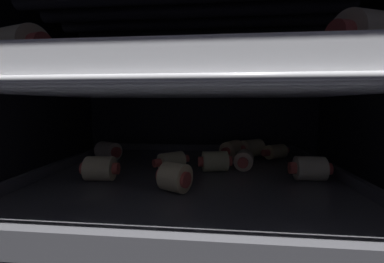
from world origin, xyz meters
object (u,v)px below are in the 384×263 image
object	(u,v)px
pig_in_blanket_upper_0	(362,36)
pig_in_blanket_upper_10	(21,46)
pig_in_blanket_lower_1	(175,177)
pig_in_blanket_lower_8	(100,168)
pig_in_blanket_upper_11	(140,66)
pig_in_blanket_lower_0	(171,161)
pig_in_blanket_upper_7	(226,75)
heating_element	(191,11)
pig_in_blanket_lower_7	(251,148)
pig_in_blanket_upper_9	(153,78)
pig_in_blanket_upper_8	(255,77)
pig_in_blanket_lower_9	(108,151)
pig_in_blanket_upper_3	(219,65)
baking_tray_upper	(191,86)
oven_rack_upper	(191,93)
baking_tray_lower	(191,178)
pig_in_blanket_upper_1	(92,73)
pig_in_blanket_lower_3	(276,152)
pig_in_blanket_upper_6	(149,81)
pig_in_blanket_upper_5	(279,79)
pig_in_blanket_upper_4	(358,57)
oven_rack_lower	(191,185)
pig_in_blanket_lower_6	(310,168)
pig_in_blanket_lower_5	(244,160)
pig_in_blanket_lower_2	(215,161)
pig_in_blanket_lower_4	(232,150)
pig_in_blanket_upper_2	(263,67)

from	to	relation	value
pig_in_blanket_upper_0	pig_in_blanket_upper_10	xyz separation A→B (cm)	(-24.98, -0.18, -0.16)
pig_in_blanket_lower_1	pig_in_blanket_lower_8	world-z (taller)	pig_in_blanket_lower_1
pig_in_blanket_upper_11	pig_in_blanket_lower_0	bearing A→B (deg)	71.26
pig_in_blanket_lower_1	pig_in_blanket_upper_7	bearing A→B (deg)	57.98
heating_element	pig_in_blanket_lower_7	world-z (taller)	heating_element
pig_in_blanket_upper_9	pig_in_blanket_upper_8	bearing A→B (deg)	-3.01
pig_in_blanket_lower_1	pig_in_blanket_lower_9	world-z (taller)	pig_in_blanket_lower_1
pig_in_blanket_lower_7	pig_in_blanket_upper_3	bearing A→B (deg)	-108.80
pig_in_blanket_upper_7	baking_tray_upper	bearing A→B (deg)	-145.20
pig_in_blanket_lower_0	oven_rack_upper	xyz separation A→B (cm)	(3.28, -2.95, 10.20)
baking_tray_lower	pig_in_blanket_upper_1	distance (cm)	20.40
baking_tray_lower	pig_in_blanket_lower_0	bearing A→B (deg)	137.98
pig_in_blanket_lower_3	pig_in_blanket_upper_9	distance (cm)	25.98
pig_in_blanket_lower_7	pig_in_blanket_upper_7	world-z (taller)	pig_in_blanket_upper_7
pig_in_blanket_lower_0	pig_in_blanket_upper_6	distance (cm)	18.66
pig_in_blanket_lower_3	pig_in_blanket_upper_5	size ratio (longest dim) A/B	1.09
pig_in_blanket_lower_0	pig_in_blanket_upper_4	world-z (taller)	pig_in_blanket_upper_4
oven_rack_lower	baking_tray_lower	xyz separation A→B (cm)	(0.00, 0.00, 0.97)
pig_in_blanket_lower_6	pig_in_blanket_upper_7	size ratio (longest dim) A/B	1.11
pig_in_blanket_lower_3	pig_in_blanket_upper_6	bearing A→B (deg)	174.17
pig_in_blanket_upper_4	baking_tray_upper	bearing A→B (deg)	155.33
pig_in_blanket_lower_1	pig_in_blanket_lower_9	bearing A→B (deg)	135.26
pig_in_blanket_lower_8	oven_rack_upper	distance (cm)	15.61
pig_in_blanket_lower_5	pig_in_blanket_upper_4	distance (cm)	19.77
pig_in_blanket_lower_2	pig_in_blanket_lower_4	size ratio (longest dim) A/B	0.94
pig_in_blanket_lower_3	baking_tray_upper	world-z (taller)	baking_tray_upper
pig_in_blanket_lower_2	pig_in_blanket_upper_3	bearing A→B (deg)	-88.03
pig_in_blanket_upper_4	pig_in_blanket_upper_11	distance (cm)	22.76
pig_in_blanket_lower_8	baking_tray_upper	bearing A→B (deg)	15.83
pig_in_blanket_lower_0	pig_in_blanket_lower_8	xyz separation A→B (cm)	(-8.33, -6.24, 0.28)
pig_in_blanket_upper_9	pig_in_blanket_lower_9	bearing A→B (deg)	-168.10
pig_in_blanket_upper_8	pig_in_blanket_upper_9	xyz separation A→B (cm)	(-17.68, 0.93, 0.10)
oven_rack_upper	pig_in_blanket_upper_4	size ratio (longest dim) A/B	10.19
baking_tray_lower	pig_in_blanket_upper_4	distance (cm)	23.68
pig_in_blanket_lower_5	pig_in_blanket_lower_1	bearing A→B (deg)	-130.65
heating_element	pig_in_blanket_upper_9	xyz separation A→B (cm)	(-7.79, 9.85, -7.49)
pig_in_blanket_lower_2	pig_in_blanket_lower_8	size ratio (longest dim) A/B	1.04
pig_in_blanket_upper_4	pig_in_blanket_upper_5	bearing A→B (deg)	93.65
pig_in_blanket_upper_7	pig_in_blanket_lower_6	bearing A→B (deg)	-20.31
oven_rack_lower	pig_in_blanket_lower_3	world-z (taller)	pig_in_blanket_lower_3
pig_in_blanket_lower_9	pig_in_blanket_upper_11	xyz separation A→B (cm)	(10.10, -12.22, 12.92)
pig_in_blanket_lower_4	oven_rack_upper	size ratio (longest dim) A/B	0.11
heating_element	pig_in_blanket_upper_0	distance (cm)	21.11
pig_in_blanket_upper_5	pig_in_blanket_upper_11	xyz separation A→B (cm)	(-20.99, -19.39, -0.11)
pig_in_blanket_lower_9	pig_in_blanket_lower_1	bearing A→B (deg)	-44.74
oven_rack_upper	pig_in_blanket_upper_10	world-z (taller)	pig_in_blanket_upper_10
pig_in_blanket_upper_11	baking_tray_lower	bearing A→B (deg)	35.63
pig_in_blanket_upper_8	pig_in_blanket_upper_5	bearing A→B (deg)	49.63
pig_in_blanket_lower_2	pig_in_blanket_lower_6	size ratio (longest dim) A/B	0.99
pig_in_blanket_lower_7	pig_in_blanket_upper_2	distance (cm)	20.49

